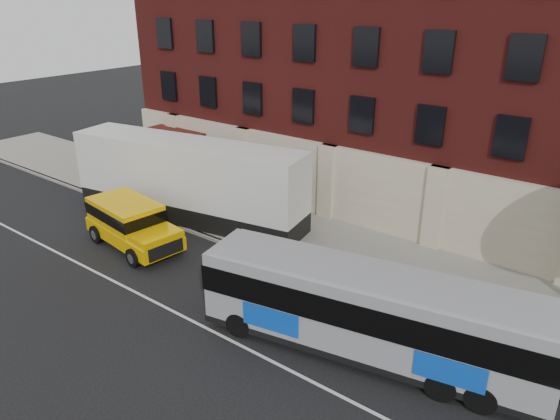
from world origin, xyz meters
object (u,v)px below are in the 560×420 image
Objects in this scene: sign_pole at (142,189)px; shipping_container at (188,182)px; city_bus at (369,311)px; yellow_suv at (130,221)px.

shipping_container is (2.66, 1.00, 0.73)m from sign_pole.
city_bus reaches higher than sign_pole.
shipping_container is at bearing 161.77° from city_bus.
city_bus is 13.22m from yellow_suv.
shipping_container is at bearing 89.82° from yellow_suv.
sign_pole is 2.94m from shipping_container.
yellow_suv is at bearing 178.08° from city_bus.
shipping_container reaches higher than city_bus.
city_bus is at bearing -18.23° from shipping_container.
shipping_container is (-13.19, 4.35, 0.43)m from city_bus.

